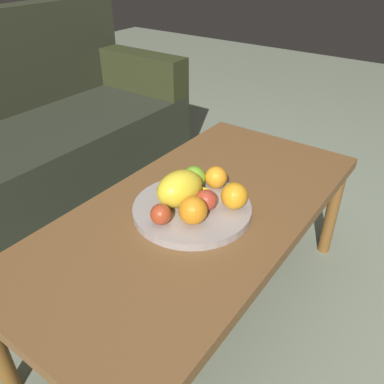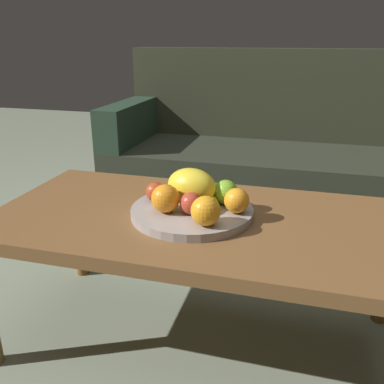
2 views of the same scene
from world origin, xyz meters
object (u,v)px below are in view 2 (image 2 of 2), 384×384
(coffee_table, at_px, (201,230))
(fruit_bowl, at_px, (192,211))
(melon_large_front, at_px, (192,186))
(apple_front, at_px, (155,192))
(apple_left, at_px, (191,203))
(orange_front, at_px, (206,211))
(couch, at_px, (269,163))
(orange_left, at_px, (165,198))
(apple_right, at_px, (226,192))
(orange_right, at_px, (237,201))
(banana_bunch, at_px, (207,194))

(coffee_table, distance_m, fruit_bowl, 0.07)
(melon_large_front, bearing_deg, apple_front, -171.43)
(apple_left, bearing_deg, fruit_bowl, 102.47)
(orange_front, relative_size, apple_front, 1.34)
(coffee_table, relative_size, couch, 0.75)
(melon_large_front, xyz_separation_m, orange_left, (-0.05, -0.09, -0.01))
(coffee_table, height_order, apple_left, apple_left)
(orange_left, bearing_deg, apple_right, 34.69)
(orange_front, xyz_separation_m, orange_right, (0.07, 0.11, -0.00))
(melon_large_front, distance_m, banana_bunch, 0.06)
(orange_front, relative_size, orange_left, 0.99)
(orange_right, relative_size, banana_bunch, 0.44)
(banana_bunch, bearing_deg, coffee_table, -92.76)
(melon_large_front, bearing_deg, fruit_bowl, -72.87)
(apple_front, bearing_deg, couch, 77.15)
(orange_left, height_order, banana_bunch, orange_left)
(apple_left, bearing_deg, apple_front, 153.54)
(apple_front, xyz_separation_m, banana_bunch, (0.16, 0.04, -0.00))
(coffee_table, relative_size, apple_right, 16.80)
(fruit_bowl, relative_size, apple_front, 5.96)
(couch, xyz_separation_m, banana_bunch, (-0.10, -1.07, 0.20))
(fruit_bowl, xyz_separation_m, melon_large_front, (-0.01, 0.04, 0.07))
(apple_left, bearing_deg, orange_right, 20.23)
(orange_right, bearing_deg, banana_bunch, 150.11)
(couch, bearing_deg, fruit_bowl, -96.56)
(fruit_bowl, xyz_separation_m, orange_left, (-0.07, -0.05, 0.05))
(orange_left, bearing_deg, fruit_bowl, 37.67)
(orange_front, xyz_separation_m, orange_left, (-0.13, 0.06, 0.00))
(fruit_bowl, bearing_deg, apple_front, 170.28)
(melon_large_front, xyz_separation_m, banana_bunch, (0.04, 0.02, -0.03))
(couch, bearing_deg, apple_right, -92.09)
(orange_right, bearing_deg, orange_left, -165.61)
(fruit_bowl, relative_size, apple_left, 5.61)
(couch, distance_m, banana_bunch, 1.09)
(apple_front, bearing_deg, orange_front, -33.97)
(orange_left, xyz_separation_m, orange_right, (0.20, 0.05, -0.00))
(banana_bunch, bearing_deg, fruit_bowl, -118.65)
(apple_front, bearing_deg, orange_right, -4.57)
(apple_front, bearing_deg, orange_left, -51.36)
(orange_right, relative_size, apple_left, 1.13)
(apple_left, bearing_deg, banana_bunch, 77.95)
(coffee_table, height_order, melon_large_front, melon_large_front)
(orange_left, height_order, apple_left, orange_left)
(fruit_bowl, bearing_deg, orange_left, -142.33)
(coffee_table, xyz_separation_m, orange_front, (0.04, -0.11, 0.11))
(couch, height_order, orange_front, couch)
(apple_left, bearing_deg, melon_large_front, 104.62)
(fruit_bowl, height_order, apple_right, apple_right)
(apple_right, bearing_deg, orange_left, -145.31)
(couch, distance_m, orange_front, 1.26)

